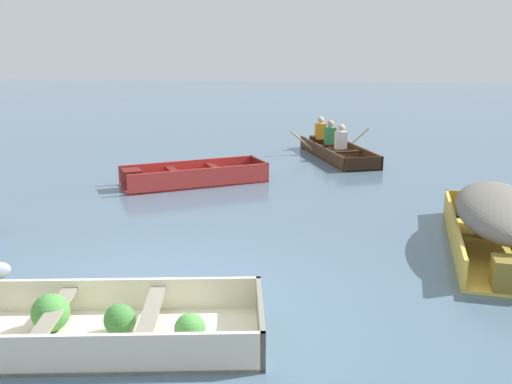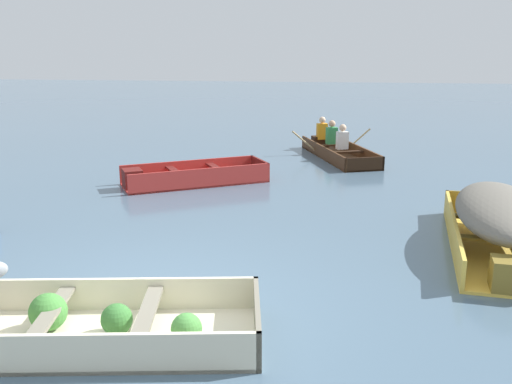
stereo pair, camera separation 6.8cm
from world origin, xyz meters
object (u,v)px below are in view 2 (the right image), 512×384
Objects in this scene: dinghy_cream_foreground at (87,326)px; skiff_yellow_far_moored at (500,217)px; skiff_red_mid_moored at (189,177)px; rowboat_dark_varnish_with_crew at (336,148)px.

skiff_yellow_far_moored is at bearing 34.47° from dinghy_cream_foreground.
dinghy_cream_foreground reaches higher than skiff_red_mid_moored.
skiff_yellow_far_moored is at bearing -71.41° from rowboat_dark_varnish_with_crew.
skiff_red_mid_moored is 0.87× the size of skiff_yellow_far_moored.
skiff_yellow_far_moored is at bearing -31.51° from skiff_red_mid_moored.
rowboat_dark_varnish_with_crew is (2.38, 10.02, 0.05)m from dinghy_cream_foreground.
skiff_yellow_far_moored is (5.32, -3.26, 0.35)m from skiff_red_mid_moored.
skiff_yellow_far_moored reaches higher than skiff_red_mid_moored.
rowboat_dark_varnish_with_crew reaches higher than skiff_yellow_far_moored.
skiff_red_mid_moored is 4.67m from rowboat_dark_varnish_with_crew.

